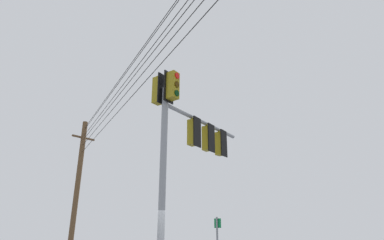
{
  "coord_description": "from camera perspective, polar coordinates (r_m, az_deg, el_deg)",
  "views": [
    {
      "loc": [
        1.54,
        -8.06,
        1.96
      ],
      "look_at": [
        0.11,
        1.9,
        5.59
      ],
      "focal_mm": 28.85,
      "sensor_mm": 36.0,
      "label": 1
    }
  ],
  "objects": [
    {
      "name": "utility_pole_wooden",
      "position": [
        23.08,
        -20.43,
        -11.44
      ],
      "size": [
        1.1,
        1.47,
        9.55
      ],
      "color": "brown",
      "rests_on": "ground"
    },
    {
      "name": "signal_mast_assembly",
      "position": [
        10.2,
        -1.1,
        -3.23
      ],
      "size": [
        2.58,
        4.27,
        6.77
      ],
      "color": "gray",
      "rests_on": "ground"
    },
    {
      "name": "overhead_wire_span",
      "position": [
        10.0,
        -0.84,
        20.37
      ],
      "size": [
        19.31,
        25.25,
        2.13
      ],
      "color": "black"
    }
  ]
}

